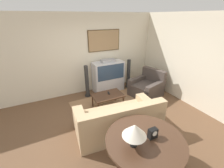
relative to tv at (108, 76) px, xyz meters
name	(u,v)px	position (x,y,z in m)	size (l,w,h in m)	color
ground_plane	(113,123)	(-0.71, -1.77, -0.57)	(12.00, 12.00, 0.00)	brown
wall_back	(85,55)	(-0.70, 0.36, 0.79)	(12.00, 0.10, 2.70)	beige
wall_right	(191,61)	(1.92, -1.77, 0.78)	(0.06, 12.00, 2.70)	beige
area_rug	(112,107)	(-0.40, -1.12, -0.56)	(2.30, 1.78, 0.01)	#99704C
tv	(108,76)	(0.00, 0.00, 0.00)	(1.11, 0.49, 1.20)	silver
couch	(119,120)	(-0.72, -2.09, -0.26)	(2.07, 1.16, 0.87)	tan
armchair	(147,87)	(1.06, -0.92, -0.28)	(1.16, 1.11, 0.89)	#473D38
coffee_table	(108,96)	(-0.51, -1.04, -0.18)	(0.91, 0.59, 0.44)	#472D1E
console_table	(145,142)	(-0.85, -3.22, 0.15)	(1.30, 1.30, 0.78)	#472D1E
table_lamp	(135,130)	(-1.09, -3.24, 0.50)	(0.37, 0.37, 0.40)	black
mantel_clock	(153,133)	(-0.73, -3.24, 0.29)	(0.15, 0.10, 0.17)	black
remote	(109,93)	(-0.45, -0.98, -0.12)	(0.08, 0.17, 0.02)	black
speaker_tower_left	(87,82)	(-0.83, -0.05, -0.04)	(0.22, 0.22, 1.11)	black
speaker_tower_right	(128,74)	(0.83, -0.05, -0.04)	(0.22, 0.22, 1.11)	black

